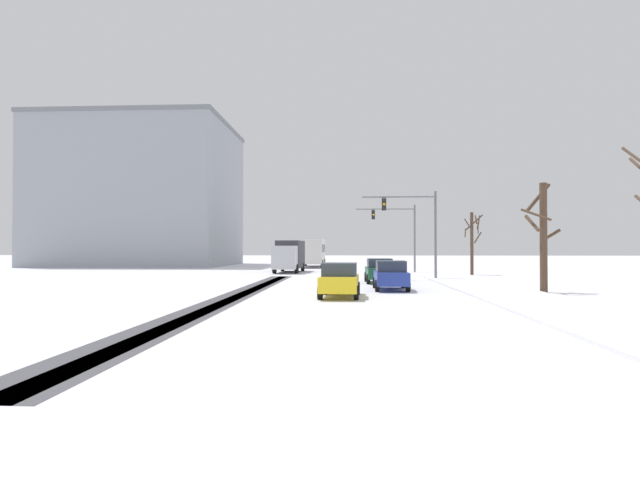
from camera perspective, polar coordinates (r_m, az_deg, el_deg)
ground_plane at (r=9.37m, az=-7.77°, el=-15.24°), size 300.00×300.00×0.00m
wheel_track_left_lane at (r=25.41m, az=-10.25°, el=-6.11°), size 0.85×34.55×0.01m
wheel_track_right_lane at (r=25.24m, az=-8.46°, el=-6.15°), size 0.93×34.55×0.01m
wheel_track_center at (r=25.29m, az=-8.99°, el=-6.13°), size 0.73×34.55×0.01m
sidewalk_kerb_right at (r=24.43m, az=21.90°, el=-6.14°), size 4.00×34.55×0.12m
traffic_signal_near_right at (r=38.68m, az=10.50°, el=2.20°), size 5.48×0.38×6.50m
traffic_signal_far_right at (r=50.57m, az=8.65°, el=1.50°), size 5.80×0.40×6.50m
car_dark_green_lead at (r=34.56m, az=6.58°, el=-3.37°), size 1.90×4.13×1.62m
car_blue_second at (r=28.78m, az=7.82°, el=-3.88°), size 1.84×4.10×1.62m
car_yellow_cab_third at (r=24.39m, az=2.19°, el=-4.42°), size 1.96×4.17×1.62m
bus_oncoming at (r=63.06m, az=-0.73°, el=-1.18°), size 2.79×11.04×3.38m
box_truck_delivery at (r=49.15m, az=-3.42°, el=-1.68°), size 2.47×7.46×3.02m
bare_tree_sidewalk_mid at (r=29.31m, az=23.39°, el=0.66°), size 1.92×1.92×5.78m
bare_tree_sidewalk_far at (r=46.40m, az=16.49°, el=0.04°), size 1.78×1.73×5.40m
office_building_far_left_block at (r=73.14m, az=-19.01°, el=4.70°), size 23.52×19.36×18.75m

